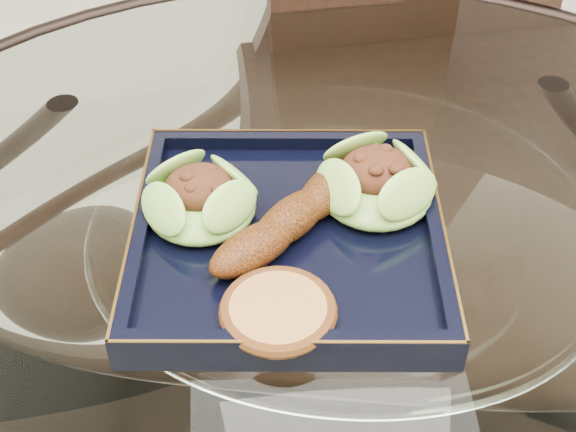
{
  "coord_description": "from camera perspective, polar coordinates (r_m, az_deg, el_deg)",
  "views": [
    {
      "loc": [
        -0.08,
        -0.49,
        1.26
      ],
      "look_at": [
        -0.05,
        0.02,
        0.8
      ],
      "focal_mm": 50.0,
      "sensor_mm": 36.0,
      "label": 1
    }
  ],
  "objects": [
    {
      "name": "navy_plate",
      "position": [
        0.71,
        0.0,
        -1.81
      ],
      "size": [
        0.29,
        0.29,
        0.02
      ],
      "primitive_type": "cube",
      "rotation": [
        0.0,
        0.0,
        -0.08
      ],
      "color": "black",
      "rests_on": "dining_table"
    },
    {
      "name": "crumb_patty",
      "position": [
        0.63,
        -0.71,
        -6.88
      ],
      "size": [
        0.11,
        0.11,
        0.02
      ],
      "primitive_type": "cylinder",
      "rotation": [
        0.0,
        0.0,
        0.43
      ],
      "color": "#B5723C",
      "rests_on": "navy_plate"
    },
    {
      "name": "roasted_plantain",
      "position": [
        0.69,
        0.24,
        -0.15
      ],
      "size": [
        0.15,
        0.15,
        0.03
      ],
      "primitive_type": "ellipsoid",
      "rotation": [
        0.0,
        0.0,
        0.79
      ],
      "color": "#622B0A",
      "rests_on": "navy_plate"
    },
    {
      "name": "dining_chair",
      "position": [
        1.15,
        10.01,
        3.5
      ],
      "size": [
        0.48,
        0.48,
        1.0
      ],
      "rotation": [
        0.0,
        0.0,
        0.11
      ],
      "color": "black",
      "rests_on": "ground"
    },
    {
      "name": "lettuce_wrap_right",
      "position": [
        0.73,
        6.27,
        2.17
      ],
      "size": [
        0.11,
        0.11,
        0.04
      ],
      "primitive_type": "ellipsoid",
      "rotation": [
        0.0,
        0.0,
        0.03
      ],
      "color": "#4F932A",
      "rests_on": "navy_plate"
    },
    {
      "name": "dining_table",
      "position": [
        0.83,
        3.35,
        -11.52
      ],
      "size": [
        1.13,
        1.13,
        0.77
      ],
      "color": "white",
      "rests_on": "ground"
    },
    {
      "name": "lettuce_wrap_left",
      "position": [
        0.71,
        -6.25,
        1.02
      ],
      "size": [
        0.12,
        0.12,
        0.04
      ],
      "primitive_type": "ellipsoid",
      "rotation": [
        0.0,
        0.0,
        0.26
      ],
      "color": "#509029",
      "rests_on": "navy_plate"
    }
  ]
}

